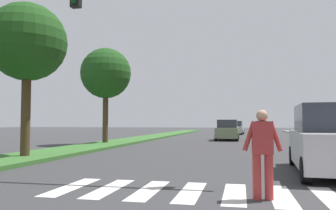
{
  "coord_description": "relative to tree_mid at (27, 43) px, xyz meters",
  "views": [
    {
      "loc": [
        0.13,
        1.69,
        1.45
      ],
      "look_at": [
        -3.49,
        18.49,
        2.34
      ],
      "focal_mm": 36.11,
      "sensor_mm": 36.0,
      "label": 1
    }
  ],
  "objects": [
    {
      "name": "ground_plane",
      "position": [
        8.15,
        16.5,
        -4.62
      ],
      "size": [
        140.0,
        140.0,
        0.0
      ],
      "primitive_type": "plane",
      "color": "#38383A"
    },
    {
      "name": "crosswalk",
      "position": [
        8.15,
        -4.76,
        -4.62
      ],
      "size": [
        7.65,
        2.2,
        0.01
      ],
      "color": "silver",
      "rests_on": "ground_plane"
    },
    {
      "name": "median_strip",
      "position": [
        -0.03,
        14.5,
        -4.55
      ],
      "size": [
        2.71,
        64.0,
        0.15
      ],
      "primitive_type": "cube",
      "color": "#386B2D",
      "rests_on": "ground_plane"
    },
    {
      "name": "tree_mid",
      "position": [
        0.0,
        0.0,
        0.0
      ],
      "size": [
        3.1,
        3.1,
        6.06
      ],
      "color": "#4C3823",
      "rests_on": "median_strip"
    },
    {
      "name": "tree_far",
      "position": [
        -0.43,
        9.04,
        0.06
      ],
      "size": [
        3.33,
        3.33,
        6.23
      ],
      "color": "#4C3823",
      "rests_on": "median_strip"
    },
    {
      "name": "traffic_light_gantry",
      "position": [
        3.74,
        -3.2,
        -0.25
      ],
      "size": [
        9.19,
        0.3,
        6.0
      ],
      "color": "gold",
      "rests_on": "median_strip"
    },
    {
      "name": "pedestrian_performer",
      "position": [
        8.68,
        -5.17,
        -3.69
      ],
      "size": [
        0.75,
        0.26,
        1.69
      ],
      "color": "#B23333",
      "rests_on": "ground_plane"
    },
    {
      "name": "suv_crossing",
      "position": [
        10.77,
        -1.41,
        -3.69
      ],
      "size": [
        2.24,
        4.72,
        1.97
      ],
      "color": "#B7B7BC",
      "rests_on": "ground_plane"
    },
    {
      "name": "sedan_midblock",
      "position": [
        7.21,
        16.53,
        -3.84
      ],
      "size": [
        1.85,
        4.54,
        1.68
      ],
      "color": "gray",
      "rests_on": "ground_plane"
    },
    {
      "name": "sedan_distant",
      "position": [
        7.63,
        30.63,
        -3.85
      ],
      "size": [
        2.17,
        4.67,
        1.64
      ],
      "color": "#B7B7BC",
      "rests_on": "ground_plane"
    },
    {
      "name": "sedan_far_horizon",
      "position": [
        11.43,
        42.96,
        -3.82
      ],
      "size": [
        1.96,
        4.3,
        1.74
      ],
      "color": "gray",
      "rests_on": "ground_plane"
    }
  ]
}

